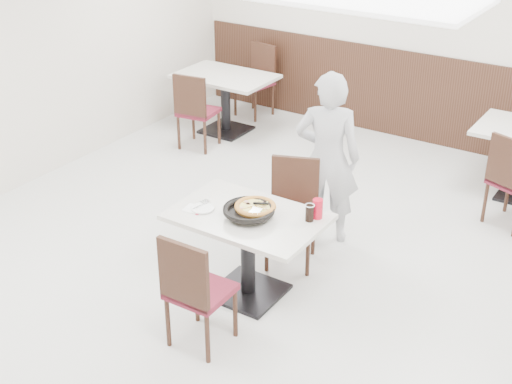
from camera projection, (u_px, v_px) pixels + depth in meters
The scene contains 20 objects.
floor at pixel (256, 262), 6.41m from camera, with size 7.00×7.00×0.00m, color beige.
wall_back at pixel (418, 27), 8.39m from camera, with size 6.00×0.04×2.80m, color beige.
wall_left at pixel (9, 58), 7.23m from camera, with size 0.04×7.00×2.80m, color beige.
wainscot_back at pixel (410, 96), 8.76m from camera, with size 5.90×0.03×1.10m, color black.
main_table at pixel (248, 255), 5.81m from camera, with size 1.20×0.80×0.75m, color silver, non-canonical shape.
chair_near at pixel (201, 288), 5.21m from camera, with size 0.42×0.42×0.95m, color black, non-canonical shape.
chair_far at pixel (291, 216), 6.19m from camera, with size 0.42×0.42×0.95m, color black, non-canonical shape.
trivet at pixel (255, 217), 5.56m from camera, with size 0.12×0.12×0.04m, color black.
pizza_pan at pixel (249, 213), 5.58m from camera, with size 0.36×0.36×0.01m, color black.
pizza at pixel (255, 208), 5.61m from camera, with size 0.30×0.30×0.02m, color #C88537.
pizza_server at pixel (256, 210), 5.51m from camera, with size 0.08×0.10×0.00m, color silver.
napkin at pixel (193, 209), 5.73m from camera, with size 0.14×0.14×0.00m, color white.
side_plate at pixel (202, 208), 5.72m from camera, with size 0.19×0.19×0.01m, color white.
fork at pixel (201, 205), 5.74m from camera, with size 0.02×0.16×0.00m, color silver.
cola_glass at pixel (310, 213), 5.52m from camera, with size 0.07×0.07×0.13m, color black.
red_cup at pixel (318, 209), 5.56m from camera, with size 0.08×0.08×0.16m, color #B70C21.
diner_person at pixel (327, 158), 6.44m from camera, with size 0.60×0.39×1.63m, color silver.
bg_table_left at pixel (226, 103), 9.04m from camera, with size 1.20×0.80×0.75m, color silver, non-canonical shape.
bg_chair_left_near at pixel (198, 110), 8.54m from camera, with size 0.42×0.42×0.95m, color black, non-canonical shape.
bg_chair_left_far at pixel (254, 81), 9.51m from camera, with size 0.42×0.42×0.95m, color black, non-canonical shape.
Camera 1 is at (2.95, -4.56, 3.47)m, focal length 50.00 mm.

